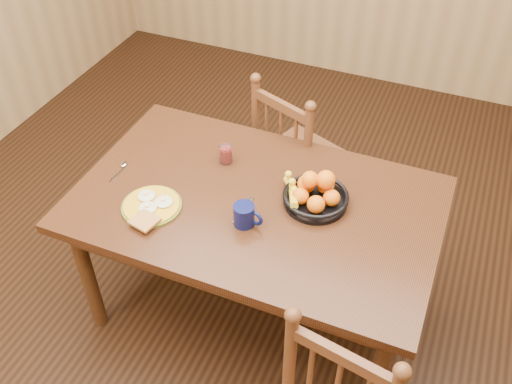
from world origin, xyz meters
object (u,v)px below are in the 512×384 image
at_px(chair_far, 297,159).
at_px(coffee_mug, 245,215).
at_px(breakfast_plate, 151,206).
at_px(dining_table, 256,214).
at_px(fruit_bowl, 315,194).

xyz_separation_m(chair_far, coffee_mug, (0.04, -0.83, 0.33)).
height_order(breakfast_plate, coffee_mug, coffee_mug).
bearing_deg(breakfast_plate, dining_table, 28.76).
bearing_deg(dining_table, chair_far, 92.63).
distance_m(dining_table, fruit_bowl, 0.29).
height_order(dining_table, chair_far, chair_far).
xyz_separation_m(dining_table, coffee_mug, (0.01, -0.15, 0.14)).
distance_m(breakfast_plate, coffee_mug, 0.42).
distance_m(coffee_mug, fruit_bowl, 0.33).
height_order(dining_table, fruit_bowl, fruit_bowl).
xyz_separation_m(dining_table, breakfast_plate, (-0.40, -0.22, 0.10)).
relative_size(dining_table, breakfast_plate, 5.38).
bearing_deg(chair_far, breakfast_plate, 89.53).
relative_size(dining_table, coffee_mug, 11.95).
height_order(coffee_mug, fruit_bowl, fruit_bowl).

